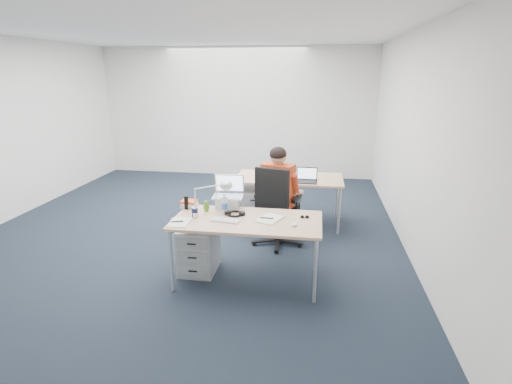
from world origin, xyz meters
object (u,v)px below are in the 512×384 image
water_bottle (224,204)px  desk_lamp (207,198)px  bear_figurine (206,206)px  book_stack (189,204)px  silver_laptop (228,193)px  sunglasses (305,217)px  dark_laptop (307,175)px  wireless_keyboard (226,220)px  drawer_pedestal_near (199,249)px  can_koozie (195,212)px  desk_far (289,180)px  cordless_phone (186,203)px  office_chair (277,223)px  drawer_pedestal_far (256,206)px  seated_person (282,194)px  headphones (235,213)px  computer_mouse (294,224)px  far_cup (304,173)px  desk_near (247,223)px

water_bottle → desk_lamp: bearing=-133.1°
bear_figurine → book_stack: bear_figurine is taller
silver_laptop → sunglasses: 0.94m
desk_lamp → dark_laptop: size_ratio=1.50×
wireless_keyboard → bear_figurine: (-0.29, 0.27, 0.06)m
silver_laptop → dark_laptop: (0.87, 1.28, -0.08)m
dark_laptop → book_stack: bearing=-133.0°
bear_figurine → desk_lamp: desk_lamp is taller
drawer_pedestal_near → can_koozie: (0.02, -0.15, 0.51)m
desk_far → cordless_phone: 1.97m
desk_far → office_chair: office_chair is taller
can_koozie → desk_lamp: bearing=-2.0°
drawer_pedestal_far → dark_laptop: 0.96m
drawer_pedestal_near → wireless_keyboard: wireless_keyboard is taller
seated_person → office_chair: bearing=-86.2°
desk_far → headphones: 1.82m
cordless_phone → book_stack: bearing=88.2°
desk_far → book_stack: book_stack is taller
computer_mouse → cordless_phone: cordless_phone is taller
drawer_pedestal_near → bear_figurine: size_ratio=4.14×
cordless_phone → dark_laptop: size_ratio=0.53×
wireless_keyboard → computer_mouse: 0.73m
far_cup → office_chair: bearing=-108.8°
drawer_pedestal_near → sunglasses: bearing=-0.7°
desk_far → drawer_pedestal_near: bearing=-118.0°
drawer_pedestal_near → book_stack: book_stack is taller
computer_mouse → book_stack: bearing=166.7°
drawer_pedestal_near → headphones: headphones is taller
drawer_pedestal_far → far_cup: bearing=13.3°
drawer_pedestal_near → can_koozie: can_koozie is taller
can_koozie → far_cup: (1.12, 1.97, -0.00)m
office_chair → sunglasses: bearing=-51.7°
seated_person → wireless_keyboard: seated_person is taller
drawer_pedestal_near → sunglasses: (1.21, -0.02, 0.47)m
seated_person → far_cup: 0.81m
bear_figurine → far_cup: (1.05, 1.77, -0.01)m
desk_near → seated_person: bearing=77.3°
silver_laptop → headphones: bearing=-64.8°
desk_far → can_koozie: (-0.90, -1.88, 0.10)m
desk_lamp → wireless_keyboard: bearing=-10.8°
desk_near → silver_laptop: (-0.29, 0.35, 0.23)m
wireless_keyboard → dark_laptop: bearing=73.5°
seated_person → water_bottle: bearing=-98.8°
can_koozie → book_stack: can_koozie is taller
seated_person → drawer_pedestal_near: size_ratio=2.41×
sunglasses → can_koozie: bearing=178.7°
desk_far → silver_laptop: size_ratio=4.33×
wireless_keyboard → cordless_phone: (-0.53, 0.30, 0.07)m
drawer_pedestal_far → desk_lamp: bearing=-98.1°
silver_laptop → can_koozie: 0.48m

